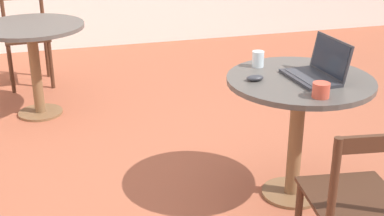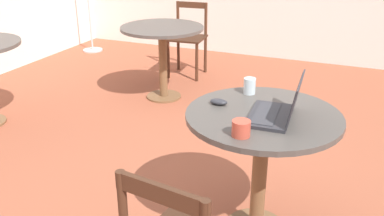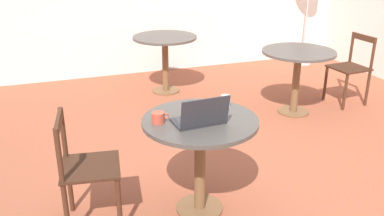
{
  "view_description": "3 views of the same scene",
  "coord_description": "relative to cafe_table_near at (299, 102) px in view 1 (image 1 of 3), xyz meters",
  "views": [
    {
      "loc": [
        -3.02,
        0.91,
        1.74
      ],
      "look_at": [
        -0.29,
        0.14,
        0.57
      ],
      "focal_mm": 50.0,
      "sensor_mm": 36.0,
      "label": 1
    },
    {
      "loc": [
        -2.51,
        -0.89,
        1.66
      ],
      "look_at": [
        -0.37,
        0.01,
        0.68
      ],
      "focal_mm": 40.0,
      "sensor_mm": 36.0,
      "label": 2
    },
    {
      "loc": [
        -1.43,
        -3.04,
        1.96
      ],
      "look_at": [
        -0.31,
        0.16,
        0.59
      ],
      "focal_mm": 40.0,
      "sensor_mm": 36.0,
      "label": 3
    }
  ],
  "objects": [
    {
      "name": "laptop",
      "position": [
        -0.03,
        -0.08,
        0.19
      ],
      "size": [
        0.36,
        0.27,
        0.22
      ],
      "color": "#2D2D33",
      "rests_on": "cafe_table_near"
    },
    {
      "name": "chair_near_left",
      "position": [
        -0.82,
        0.11,
        -0.16
      ],
      "size": [
        0.45,
        0.45,
        0.85
      ],
      "color": "#472819",
      "rests_on": "ground_plane"
    },
    {
      "name": "mouse",
      "position": [
        0.03,
        0.26,
        0.16
      ],
      "size": [
        0.06,
        0.1,
        0.03
      ],
      "color": "#2D2D33",
      "rests_on": "cafe_table_near"
    },
    {
      "name": "cafe_table_near",
      "position": [
        0.0,
        0.0,
        0.0
      ],
      "size": [
        0.83,
        0.83,
        0.75
      ],
      "color": "brown",
      "rests_on": "ground_plane"
    },
    {
      "name": "mug",
      "position": [
        -0.29,
        0.04,
        0.19
      ],
      "size": [
        0.12,
        0.09,
        0.08
      ],
      "color": "#C64C38",
      "rests_on": "cafe_table_near"
    },
    {
      "name": "ground_plane",
      "position": [
        0.46,
        0.44,
        -0.61
      ],
      "size": [
        16.0,
        16.0,
        0.0
      ],
      "primitive_type": "plane",
      "color": "#9E5138"
    },
    {
      "name": "cafe_table_mid",
      "position": [
        1.73,
        1.46,
        0.0
      ],
      "size": [
        0.83,
        0.83,
        0.75
      ],
      "color": "brown",
      "rests_on": "ground_plane"
    },
    {
      "name": "drinking_glass",
      "position": [
        0.26,
        0.15,
        0.19
      ],
      "size": [
        0.07,
        0.07,
        0.09
      ],
      "color": "silver",
      "rests_on": "cafe_table_near"
    },
    {
      "name": "chair_mid_right",
      "position": [
        2.55,
        1.52,
        -0.16
      ],
      "size": [
        0.43,
        0.43,
        0.85
      ],
      "color": "#472819",
      "rests_on": "ground_plane"
    }
  ]
}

